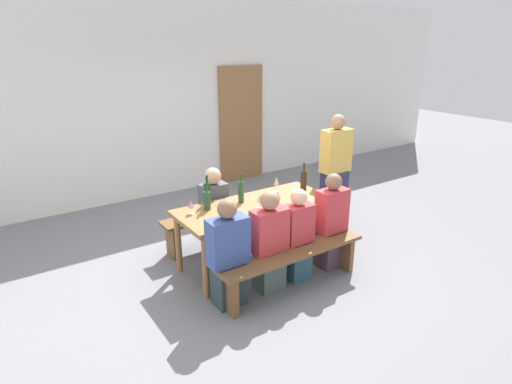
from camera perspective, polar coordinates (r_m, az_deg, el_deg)
ground_plane at (r=5.22m, az=0.00°, el=-9.34°), size 24.00×24.00×0.00m
back_wall at (r=7.34m, az=-13.71°, el=11.82°), size 14.00×0.20×3.20m
wooden_door at (r=8.02m, az=-1.97°, el=9.00°), size 0.90×0.06×2.10m
tasting_table at (r=4.94m, az=0.00°, el=-2.57°), size 1.84×0.78×0.75m
bench_near at (r=4.57m, az=4.92°, el=-8.95°), size 1.74×0.30×0.45m
bench_far at (r=5.60m, az=-3.98°, el=-3.35°), size 1.74×0.30×0.45m
wine_bottle_0 at (r=4.91m, az=-6.50°, el=-0.12°), size 0.07×0.07×0.34m
wine_bottle_1 at (r=5.36m, az=6.36°, el=1.63°), size 0.08×0.08×0.36m
wine_bottle_2 at (r=4.75m, az=-6.54°, el=-1.07°), size 0.08×0.08×0.30m
wine_bottle_3 at (r=4.92m, az=-2.02°, el=0.07°), size 0.07×0.07×0.35m
wine_glass_0 at (r=4.66m, az=-8.67°, el=-1.67°), size 0.07×0.07×0.15m
wine_glass_1 at (r=5.26m, az=2.74°, el=1.40°), size 0.06×0.06×0.19m
wine_glass_2 at (r=4.76m, az=0.49°, el=-0.89°), size 0.07×0.07×0.16m
wine_glass_3 at (r=4.80m, az=2.88°, el=-0.49°), size 0.08×0.08×0.18m
seated_guest_near_0 at (r=4.24m, az=-3.72°, el=-8.55°), size 0.40×0.24×1.13m
seated_guest_near_1 at (r=4.49m, az=1.78°, el=-6.92°), size 0.38×0.24×1.11m
seated_guest_near_2 at (r=4.71m, az=5.54°, el=-6.00°), size 0.32×0.24×1.06m
seated_guest_near_3 at (r=5.00m, az=9.96°, el=-4.16°), size 0.36×0.24×1.14m
seated_guest_far_0 at (r=5.29m, az=-5.61°, el=-2.69°), size 0.32×0.24×1.10m
standing_host at (r=5.88m, az=10.42°, el=2.02°), size 0.41×0.24×1.63m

